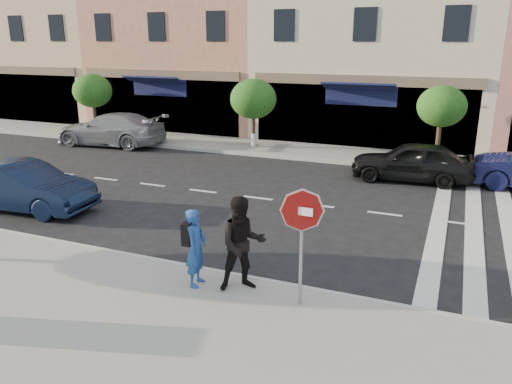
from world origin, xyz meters
name	(u,v)px	position (x,y,z in m)	size (l,w,h in m)	color
ground	(273,255)	(0.00, 0.00, 0.00)	(120.00, 120.00, 0.00)	black
sidewalk_near	(195,337)	(0.00, -3.75, 0.07)	(60.00, 4.50, 0.15)	gray
sidewalk_far	(362,156)	(0.00, 11.00, 0.07)	(60.00, 3.00, 0.15)	gray
building_west_far	(53,22)	(-22.00, 17.00, 6.00)	(12.00, 9.00, 12.00)	#DAB38B
building_west_mid	(199,1)	(-11.00, 17.00, 7.00)	(10.00, 9.00, 14.00)	tan
building_centre	(382,27)	(-0.50, 17.00, 5.50)	(11.00, 9.00, 11.00)	beige
street_tree_wa	(93,91)	(-14.00, 10.80, 2.33)	(2.00, 2.00, 3.05)	#473323
street_tree_wb	(253,99)	(-5.00, 10.80, 2.31)	(2.10, 2.10, 3.06)	#473323
street_tree_c	(442,107)	(3.00, 10.80, 2.36)	(1.90, 1.90, 3.04)	#473323
stop_sign	(302,221)	(1.35, -2.17, 1.80)	(0.79, 0.11, 2.25)	gray
photographer	(196,248)	(-0.80, -2.19, 0.94)	(0.58, 0.38, 1.59)	#204894
walker	(242,244)	(0.12, -2.00, 1.10)	(0.92, 0.72, 1.89)	black
car_near_mid	(23,187)	(-8.00, 0.30, 0.72)	(1.51, 4.34, 1.43)	black
car_far_left	(111,129)	(-11.69, 9.10, 0.77)	(2.17, 5.33, 1.55)	gray
car_far_mid	(412,161)	(2.30, 7.99, 0.72)	(1.69, 4.21, 1.43)	black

